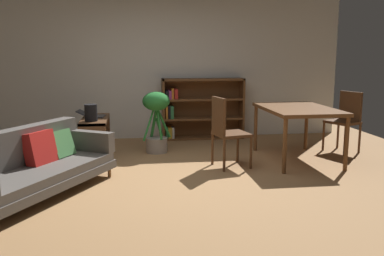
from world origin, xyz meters
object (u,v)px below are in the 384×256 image
dining_chair_far (346,118)px  fabric_couch (33,165)px  open_laptop (92,115)px  bookshelf (198,109)px  dining_table (298,112)px  potted_floor_plant (156,116)px  media_console (96,137)px  dining_chair_near (226,129)px  desk_speaker (91,113)px

dining_chair_far → fabric_couch: bearing=-161.7°
fabric_couch → open_laptop: bearing=74.9°
open_laptop → bookshelf: bookshelf is taller
dining_table → fabric_couch: bearing=-163.3°
fabric_couch → potted_floor_plant: size_ratio=2.16×
media_console → open_laptop: size_ratio=2.41×
fabric_couch → dining_table: (3.50, 1.05, 0.37)m
fabric_couch → dining_chair_far: size_ratio=2.18×
dining_chair_near → bookshelf: 2.07m
fabric_couch → dining_chair_far: dining_chair_far is taller
dining_chair_far → bookshelf: (-2.16, 1.39, 0.00)m
potted_floor_plant → dining_table: 2.16m
media_console → potted_floor_plant: (0.94, 0.11, 0.29)m
bookshelf → dining_chair_near: bearing=-88.3°
open_laptop → dining_table: size_ratio=0.31×
dining_table → dining_chair_near: dining_chair_near is taller
open_laptop → dining_table: bearing=-14.5°
open_laptop → bookshelf: bearing=29.6°
fabric_couch → open_laptop: size_ratio=4.80×
media_console → dining_chair_far: (3.94, -0.23, 0.25)m
open_laptop → desk_speaker: (0.02, -0.41, 0.10)m
fabric_couch → dining_chair_near: size_ratio=2.14×
desk_speaker → bookshelf: (1.80, 1.45, -0.16)m
desk_speaker → bookshelf: size_ratio=0.16×
media_console → open_laptop: bearing=110.2°
media_console → dining_chair_near: 2.06m
potted_floor_plant → fabric_couch: bearing=-129.2°
media_console → dining_chair_far: 3.95m
bookshelf → desk_speaker: bearing=-141.2°
potted_floor_plant → bookshelf: (0.83, 1.05, -0.03)m
fabric_couch → bookshelf: size_ratio=1.40×
media_console → dining_table: (2.96, -0.65, 0.41)m
media_console → desk_speaker: 0.51m
fabric_couch → desk_speaker: 1.56m
bookshelf → open_laptop: bearing=-150.4°
open_laptop → dining_chair_far: 4.00m
open_laptop → potted_floor_plant: size_ratio=0.45×
dining_table → bookshelf: bookshelf is taller
dining_chair_near → bookshelf: (-0.06, 2.07, 0.01)m
fabric_couch → open_laptop: (0.50, 1.83, 0.28)m
desk_speaker → potted_floor_plant: bearing=22.5°
media_console → bookshelf: bookshelf is taller
open_laptop → desk_speaker: 0.42m
media_console → potted_floor_plant: 0.99m
desk_speaker → dining_table: 3.01m
desk_speaker → dining_chair_near: dining_chair_near is taller
potted_floor_plant → dining_chair_near: size_ratio=0.99×
fabric_couch → desk_speaker: (0.52, 1.42, 0.37)m
desk_speaker → dining_chair_near: (1.86, -0.62, -0.17)m
bookshelf → media_console: bearing=-146.8°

